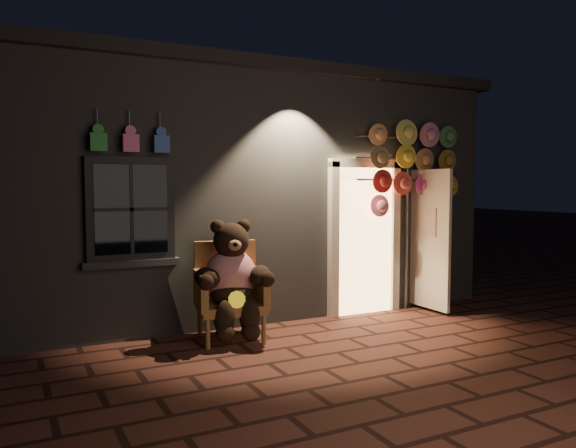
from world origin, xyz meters
TOP-DOWN VIEW (x-y plane):
  - ground at (0.00, 0.00)m, footprint 60.00×60.00m
  - shop_building at (0.00, 3.99)m, footprint 7.30×5.95m
  - wicker_armchair at (-0.84, 1.10)m, footprint 0.89×0.83m
  - teddy_bear at (-0.86, 0.95)m, footprint 0.98×0.83m
  - hat_rack at (2.05, 1.28)m, footprint 1.72×0.22m

SIDE VIEW (x-z plane):
  - ground at x=0.00m, z-range 0.00..0.00m
  - wicker_armchair at x=-0.84m, z-range 0.00..1.15m
  - teddy_bear at x=-0.86m, z-range 0.06..1.42m
  - shop_building at x=0.00m, z-range -0.02..3.49m
  - hat_rack at x=2.05m, z-range 0.77..3.49m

